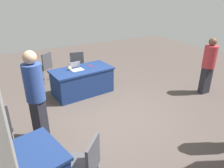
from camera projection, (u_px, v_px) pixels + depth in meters
name	position (u px, v px, depth m)	size (l,w,h in m)	color
ground_plane	(115.00, 122.00, 4.78)	(14.40, 14.40, 0.00)	#4C423D
table_foreground	(82.00, 81.00, 5.97)	(1.72, 0.98, 0.73)	navy
chair_near_front	(77.00, 63.00, 6.79)	(0.51, 0.51, 0.96)	#9E9993
chair_aisle	(85.00, 164.00, 2.90)	(0.62, 0.62, 0.96)	#9E9993
chair_by_pillar	(44.00, 65.00, 6.67)	(0.62, 0.62, 0.95)	#9E9993
person_attendee_standing	(209.00, 64.00, 5.78)	(0.35, 0.35, 1.57)	#26262D
person_attendee_browsing	(35.00, 93.00, 3.83)	(0.45, 0.45, 1.79)	#26262D
laptop_silver	(77.00, 68.00, 5.75)	(0.34, 0.32, 0.21)	silver
yarn_ball	(69.00, 68.00, 5.72)	(0.10, 0.10, 0.10)	beige
scissors_red	(91.00, 66.00, 6.04)	(0.18, 0.04, 0.01)	red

